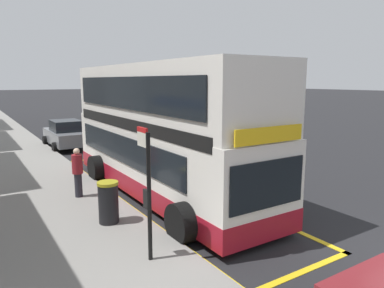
# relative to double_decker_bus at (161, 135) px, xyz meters

# --- Properties ---
(ground_plane) EXTENTS (260.00, 260.00, 0.00)m
(ground_plane) POSITION_rel_double_decker_bus_xyz_m (2.46, 24.13, -2.06)
(ground_plane) COLOR black
(double_decker_bus) EXTENTS (3.21, 10.22, 4.40)m
(double_decker_bus) POSITION_rel_double_decker_bus_xyz_m (0.00, 0.00, 0.00)
(double_decker_bus) COLOR white
(double_decker_bus) RESTS_ON ground
(bus_bay_markings) EXTENTS (3.12, 13.10, 0.01)m
(bus_bay_markings) POSITION_rel_double_decker_bus_xyz_m (0.02, 0.31, -2.06)
(bus_bay_markings) COLOR gold
(bus_bay_markings) RESTS_ON ground
(bus_stop_sign) EXTENTS (0.09, 0.51, 2.80)m
(bus_stop_sign) POSITION_rel_double_decker_bus_xyz_m (-2.51, -4.16, -0.29)
(bus_stop_sign) COLOR black
(bus_stop_sign) RESTS_ON pavement_near
(parked_car_grey_distant) EXTENTS (2.09, 4.20, 1.62)m
(parked_car_grey_distant) POSITION_rel_double_decker_bus_xyz_m (-0.64, 10.62, -1.26)
(parked_car_grey_distant) COLOR slate
(parked_car_grey_distant) RESTS_ON ground
(pedestrian_further_back) EXTENTS (0.34, 0.34, 1.61)m
(pedestrian_further_back) POSITION_rel_double_decker_bus_xyz_m (-2.63, 0.79, -1.05)
(pedestrian_further_back) COLOR #26262D
(pedestrian_further_back) RESTS_ON pavement_near
(litter_bin) EXTENTS (0.55, 0.55, 1.12)m
(litter_bin) POSITION_rel_double_decker_bus_xyz_m (-2.55, -1.82, -1.36)
(litter_bin) COLOR black
(litter_bin) RESTS_ON pavement_near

